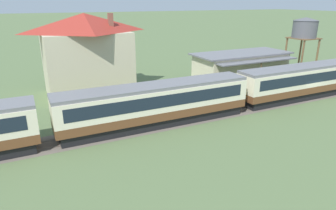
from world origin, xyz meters
The scene contains 6 objects.
ground_plane centered at (0.00, 0.00, 0.00)m, with size 600.00×600.00×0.00m, color #566B42.
passenger_train centered at (-19.36, 0.73, 2.24)m, with size 98.70×3.13×4.03m.
railway_track centered at (-18.44, 0.73, 0.01)m, with size 162.23×3.60×0.04m.
station_building centered at (-1.94, 10.25, 2.17)m, with size 14.38×7.40×4.28m.
station_house_red_roof centered at (-23.16, 14.03, 5.14)m, with size 10.99×7.85×9.99m.
water_tower centered at (9.63, 9.73, 7.19)m, with size 3.84×3.84×8.97m.
Camera 1 is at (-30.41, -23.87, 11.39)m, focal length 32.00 mm.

